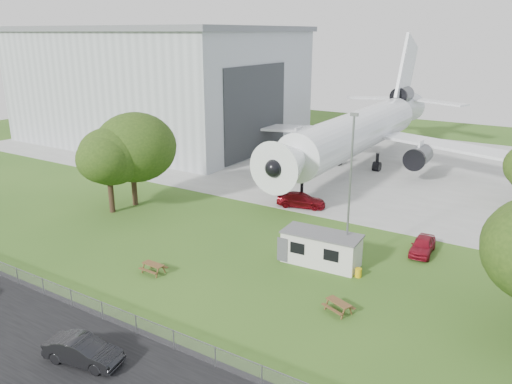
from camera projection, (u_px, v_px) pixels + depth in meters
The scene contains 15 objects.
ground at pixel (216, 270), 38.81m from camera, with size 160.00×160.00×0.00m, color #4B7427.
asphalt_strip at pixel (80, 358), 28.31m from camera, with size 120.00×8.00×0.02m, color black.
concrete_apron at pixel (378, 165), 69.46m from camera, with size 120.00×46.00×0.03m, color #B7B7B2.
hangar at pixel (160, 83), 84.16m from camera, with size 43.00×31.00×18.55m.
airliner at pixel (361, 129), 67.14m from camera, with size 46.36×47.73×17.69m.
site_cabin at pixel (321, 248), 39.54m from camera, with size 6.82×3.04×2.62m.
picnic_west at pixel (154, 273), 38.40m from camera, with size 1.80×1.50×0.76m, color brown, non-canonical shape.
picnic_east at pixel (338, 312), 33.03m from camera, with size 1.80×1.50×0.76m, color brown, non-canonical shape.
fence at pixel (125, 329), 31.14m from camera, with size 58.00×0.04×1.30m, color gray.
lamp_mast at pixel (350, 193), 37.83m from camera, with size 0.16×0.16×12.00m, color slate.
tree_west_big at pixel (131, 151), 51.78m from camera, with size 8.68×8.68×10.23m.
tree_west_small at pixel (107, 155), 49.53m from camera, with size 7.41×7.41×9.79m.
car_centre_sedan at pixel (83, 351), 27.74m from camera, with size 1.58×4.54×1.49m, color black.
car_ne_hatch at pixel (423, 246), 41.55m from camera, with size 1.68×4.18×1.42m, color maroon.
car_apron_van at pixel (301, 200), 52.66m from camera, with size 2.10×5.17×1.50m, color maroon.
Camera 1 is at (21.27, -28.07, 17.68)m, focal length 35.00 mm.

